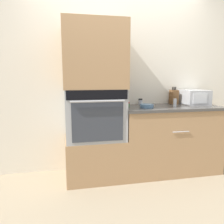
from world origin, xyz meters
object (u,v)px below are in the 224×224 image
object	(u,v)px
condiment_jar_mid	(175,103)
microwave	(194,97)
wall_oven	(95,114)
condiment_jar_far	(140,102)
bowl	(147,106)
knife_block	(174,97)
condiment_jar_near	(128,105)

from	to	relation	value
condiment_jar_mid	microwave	bearing A→B (deg)	22.95
wall_oven	condiment_jar_far	distance (m)	0.73
bowl	condiment_jar_mid	distance (m)	0.41
microwave	condiment_jar_mid	bearing A→B (deg)	-157.05
bowl	knife_block	bearing A→B (deg)	29.09
wall_oven	bowl	bearing A→B (deg)	-7.27
wall_oven	condiment_jar_mid	xyz separation A→B (m)	(1.07, -0.05, 0.12)
wall_oven	condiment_jar_far	size ratio (longest dim) A/B	8.52
microwave	wall_oven	bearing A→B (deg)	-175.65
microwave	condiment_jar_far	xyz separation A→B (m)	(-0.77, 0.12, -0.06)
microwave	condiment_jar_near	bearing A→B (deg)	-174.69
knife_block	bowl	size ratio (longest dim) A/B	1.40
knife_block	condiment_jar_far	size ratio (longest dim) A/B	2.93
condiment_jar_far	condiment_jar_mid	bearing A→B (deg)	-36.37
wall_oven	knife_block	distance (m)	1.21
microwave	knife_block	distance (m)	0.29
bowl	condiment_jar_near	bearing A→B (deg)	156.02
condiment_jar_mid	condiment_jar_far	size ratio (longest dim) A/B	1.26
knife_block	bowl	xyz separation A→B (m)	(-0.52, -0.29, -0.08)
knife_block	condiment_jar_mid	world-z (taller)	knife_block
knife_block	condiment_jar_far	world-z (taller)	knife_block
bowl	condiment_jar_near	distance (m)	0.25
condiment_jar_near	condiment_jar_mid	size ratio (longest dim) A/B	0.63
microwave	knife_block	xyz separation A→B (m)	(-0.27, 0.09, 0.00)
bowl	condiment_jar_near	world-z (taller)	condiment_jar_near
wall_oven	condiment_jar_far	xyz separation A→B (m)	(0.69, 0.23, 0.11)
knife_block	bowl	world-z (taller)	knife_block
wall_oven	bowl	world-z (taller)	wall_oven
wall_oven	condiment_jar_mid	size ratio (longest dim) A/B	6.78
condiment_jar_near	condiment_jar_mid	xyz separation A→B (m)	(0.64, -0.07, 0.02)
condiment_jar_far	condiment_jar_near	bearing A→B (deg)	-139.06
microwave	condiment_jar_near	world-z (taller)	microwave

